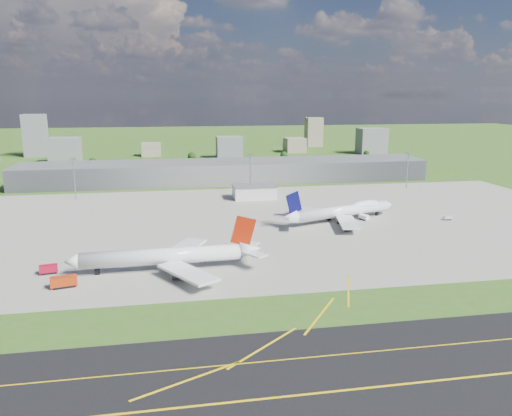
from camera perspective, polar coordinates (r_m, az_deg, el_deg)
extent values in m
plane|color=#365A1C|center=(361.33, -3.12, 2.64)|extent=(1400.00, 1400.00, 0.00)
cube|color=black|center=(120.46, 13.02, -19.38)|extent=(1400.00, 60.00, 0.06)
cube|color=gray|center=(256.73, 2.09, -1.54)|extent=(360.00, 190.00, 0.08)
cube|color=slate|center=(374.81, -3.41, 4.16)|extent=(300.00, 42.00, 15.00)
cube|color=silver|center=(313.37, -0.20, 1.83)|extent=(26.00, 16.00, 8.00)
cylinder|color=gray|center=(327.33, -20.04, 3.04)|extent=(0.70, 0.70, 25.00)
cube|color=gray|center=(325.58, -20.21, 5.26)|extent=(3.50, 2.00, 1.20)
cylinder|color=gray|center=(326.47, -0.65, 3.79)|extent=(0.70, 0.70, 25.00)
cube|color=gray|center=(324.72, -0.65, 6.02)|extent=(3.50, 2.00, 1.20)
cylinder|color=gray|center=(360.86, 16.90, 4.10)|extent=(0.70, 0.70, 25.00)
cube|color=gray|center=(359.28, 17.03, 6.12)|extent=(3.50, 2.00, 1.20)
cylinder|color=white|center=(187.71, -10.73, -5.45)|extent=(58.34, 7.30, 6.02)
cone|color=white|center=(190.34, -20.34, -5.78)|extent=(5.15, 6.13, 6.02)
cone|color=white|center=(190.38, -0.70, -4.70)|extent=(8.16, 6.20, 6.02)
cube|color=#9E0811|center=(188.30, -11.32, -6.01)|extent=(47.79, 3.52, 1.31)
cube|color=white|center=(174.98, -7.83, -7.33)|extent=(21.27, 27.00, 0.90)
cube|color=white|center=(202.08, -8.34, -4.57)|extent=(20.47, 27.23, 0.90)
cube|color=#9D1C08|center=(187.91, -1.46, -2.64)|extent=(10.01, 0.72, 12.13)
cylinder|color=#38383D|center=(179.07, -8.68, -7.53)|extent=(5.59, 3.33, 3.21)
cylinder|color=#38383D|center=(198.98, -8.97, -5.45)|extent=(5.59, 3.33, 3.21)
cube|color=black|center=(184.91, -8.78, -7.05)|extent=(1.63, 1.24, 2.51)
cube|color=black|center=(193.44, -8.91, -6.15)|extent=(1.63, 1.24, 2.51)
cube|color=black|center=(190.46, -17.69, -6.93)|extent=(1.63, 1.24, 2.51)
cylinder|color=white|center=(260.83, 9.91, -0.35)|extent=(56.51, 23.98, 5.77)
cone|color=white|center=(281.00, 14.90, 0.35)|extent=(6.26, 6.96, 5.77)
cone|color=white|center=(242.08, 3.87, -1.03)|extent=(8.90, 7.86, 5.77)
cube|color=navy|center=(262.38, 10.22, -0.69)|extent=(45.58, 17.43, 1.21)
ellipsoid|color=white|center=(269.90, 12.42, 0.36)|extent=(19.34, 11.39, 5.19)
cube|color=white|center=(267.25, 6.62, -0.30)|extent=(25.04, 23.43, 0.84)
cube|color=white|center=(245.44, 10.42, -1.60)|extent=(13.30, 27.11, 0.84)
cube|color=#08083E|center=(241.79, 4.36, 0.60)|extent=(8.93, 3.42, 11.25)
cylinder|color=#38383D|center=(265.16, 7.94, -0.83)|extent=(5.80, 4.46, 2.98)
cylinder|color=#38383D|center=(269.44, 5.85, -0.56)|extent=(5.80, 4.46, 2.98)
cylinder|color=#38383D|center=(252.35, 10.21, -1.61)|extent=(5.80, 4.46, 2.98)
cylinder|color=#38383D|center=(242.08, 10.59, -2.24)|extent=(5.80, 4.46, 2.98)
cube|color=black|center=(261.59, 8.35, -1.15)|extent=(1.77, 1.54, 2.33)
cube|color=black|center=(255.18, 9.48, -1.54)|extent=(1.77, 1.54, 2.33)
cube|color=black|center=(276.55, 13.66, -0.62)|extent=(1.77, 1.54, 2.33)
cube|color=#A82E0C|center=(181.91, -21.13, -7.83)|extent=(9.11, 5.03, 3.44)
cube|color=black|center=(182.49, -21.08, -8.34)|extent=(7.88, 4.91, 0.70)
cube|color=#A10B24|center=(197.33, -22.63, -6.44)|extent=(6.68, 3.89, 2.92)
cube|color=black|center=(197.79, -22.60, -6.84)|extent=(5.78, 3.84, 0.70)
cube|color=orange|center=(197.18, -5.82, -5.74)|extent=(3.56, 3.92, 1.37)
cube|color=black|center=(197.40, -5.81, -5.92)|extent=(3.35, 3.55, 0.70)
cube|color=white|center=(265.20, 12.23, -1.01)|extent=(4.39, 5.92, 2.38)
cube|color=black|center=(265.48, 12.22, -1.26)|extent=(4.17, 5.23, 0.70)
cube|color=silver|center=(277.42, 21.06, -1.04)|extent=(4.20, 2.19, 1.81)
cube|color=black|center=(277.62, 21.04, -1.22)|extent=(3.60, 2.25, 0.70)
cube|color=slate|center=(515.12, -21.01, 6.20)|extent=(28.00, 22.00, 24.00)
cube|color=gray|center=(546.38, -11.88, 6.57)|extent=(20.00, 18.00, 14.00)
cube|color=slate|center=(519.61, -3.08, 6.96)|extent=(26.00, 20.00, 22.00)
cube|color=gray|center=(573.90, 4.44, 7.19)|extent=(22.00, 24.00, 16.00)
cube|color=slate|center=(570.65, 13.08, 7.47)|extent=(30.00, 22.00, 28.00)
cube|color=slate|center=(581.21, -23.90, 7.60)|extent=(22.00, 20.00, 44.00)
cube|color=gray|center=(641.35, 6.61, 8.62)|extent=(20.00, 18.00, 36.00)
cylinder|color=#382314|center=(477.06, -18.13, 4.68)|extent=(0.70, 0.70, 3.00)
sphere|color=black|center=(476.63, -18.16, 5.08)|extent=(6.75, 6.75, 6.75)
cylinder|color=#382314|center=(487.61, -7.33, 5.40)|extent=(0.70, 0.70, 3.60)
sphere|color=black|center=(487.11, -7.34, 5.88)|extent=(8.10, 8.10, 8.10)
cylinder|color=#382314|center=(495.08, 3.21, 5.59)|extent=(0.70, 0.70, 3.40)
sphere|color=black|center=(494.62, 3.21, 6.03)|extent=(7.65, 7.65, 7.65)
cylinder|color=#382314|center=(532.12, 12.49, 5.77)|extent=(0.70, 0.70, 2.80)
sphere|color=black|center=(531.76, 12.50, 6.11)|extent=(6.30, 6.30, 6.30)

